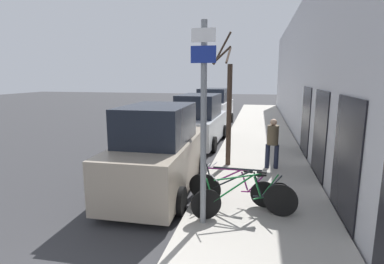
{
  "coord_description": "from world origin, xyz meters",
  "views": [
    {
      "loc": [
        2.45,
        -1.49,
        3.05
      ],
      "look_at": [
        0.44,
        7.57,
        1.32
      ],
      "focal_mm": 28.0,
      "sensor_mm": 36.0,
      "label": 1
    }
  ],
  "objects": [
    {
      "name": "bicycle_2",
      "position": [
        1.93,
        5.11,
        0.51
      ],
      "size": [
        2.07,
        0.45,
        0.84
      ],
      "rotation": [
        0.0,
        0.0,
        1.44
      ],
      "color": "black",
      "rests_on": "sidewalk_curb"
    },
    {
      "name": "parked_car_0",
      "position": [
        -0.08,
        5.87,
        1.05
      ],
      "size": [
        2.05,
        4.6,
        2.32
      ],
      "rotation": [
        0.0,
        0.0,
        0.02
      ],
      "color": "gray",
      "rests_on": "ground"
    },
    {
      "name": "ground_plane",
      "position": [
        0.0,
        11.2,
        0.0
      ],
      "size": [
        80.0,
        80.0,
        0.0
      ],
      "primitive_type": "plane",
      "color": "#333335"
    },
    {
      "name": "parked_car_2",
      "position": [
        -0.25,
        17.05,
        1.06
      ],
      "size": [
        2.18,
        4.46,
        2.31
      ],
      "rotation": [
        0.0,
        0.0,
        -0.05
      ],
      "color": "silver",
      "rests_on": "ground"
    },
    {
      "name": "parked_car_1",
      "position": [
        -0.11,
        11.66,
        1.02
      ],
      "size": [
        2.13,
        4.81,
        2.26
      ],
      "rotation": [
        0.0,
        0.0,
        -0.03
      ],
      "color": "#B2B7BC",
      "rests_on": "ground"
    },
    {
      "name": "street_tree",
      "position": [
        1.52,
        8.13,
        2.04
      ],
      "size": [
        0.69,
        1.24,
        4.27
      ],
      "color": "#3D2D23",
      "rests_on": "sidewalk_curb"
    },
    {
      "name": "sidewalk_curb",
      "position": [
        2.6,
        14.0,
        0.07
      ],
      "size": [
        3.2,
        32.0,
        0.15
      ],
      "color": "#ADA89E",
      "rests_on": "ground"
    },
    {
      "name": "building_facade",
      "position": [
        4.35,
        13.9,
        3.23
      ],
      "size": [
        0.23,
        32.0,
        6.5
      ],
      "color": "#BCBCC1",
      "rests_on": "ground"
    },
    {
      "name": "bicycle_1",
      "position": [
        2.17,
        4.79,
        0.56
      ],
      "size": [
        2.32,
        0.57,
        0.96
      ],
      "rotation": [
        0.0,
        0.0,
        1.39
      ],
      "color": "black",
      "rests_on": "sidewalk_curb"
    },
    {
      "name": "pedestrian_near",
      "position": [
        2.94,
        8.08,
        1.07
      ],
      "size": [
        0.42,
        0.35,
        1.59
      ],
      "rotation": [
        0.0,
        0.0,
        3.09
      ],
      "color": "#1E2338",
      "rests_on": "sidewalk_curb"
    },
    {
      "name": "signpost",
      "position": [
        1.45,
        4.02,
        2.23
      ],
      "size": [
        0.46,
        0.14,
        3.9
      ],
      "color": "gray",
      "rests_on": "sidewalk_curb"
    },
    {
      "name": "bicycle_0",
      "position": [
        2.21,
        4.54,
        0.53
      ],
      "size": [
        2.04,
        1.05,
        0.89
      ],
      "rotation": [
        0.0,
        0.0,
        2.04
      ],
      "color": "black",
      "rests_on": "sidewalk_curb"
    }
  ]
}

